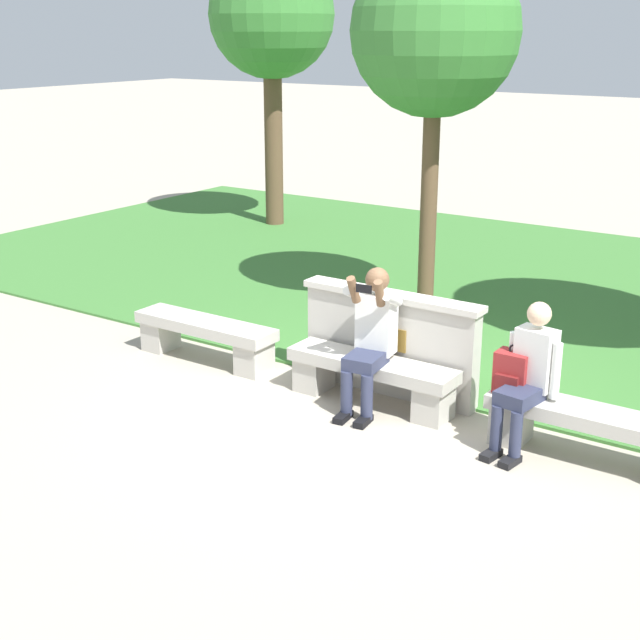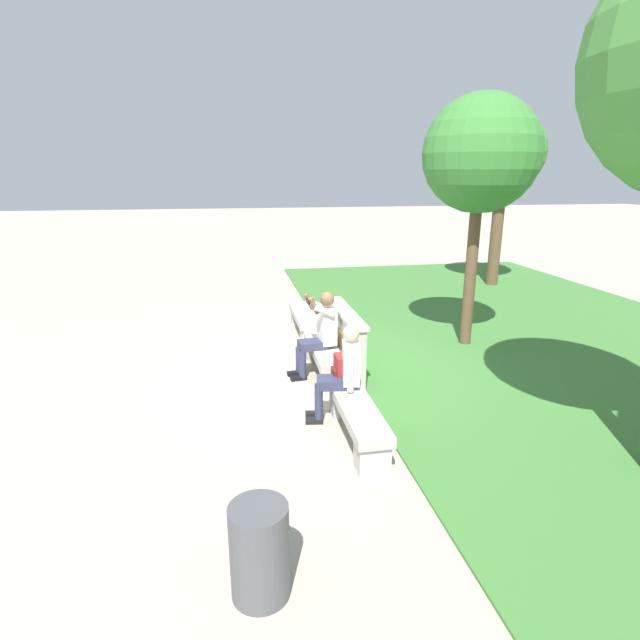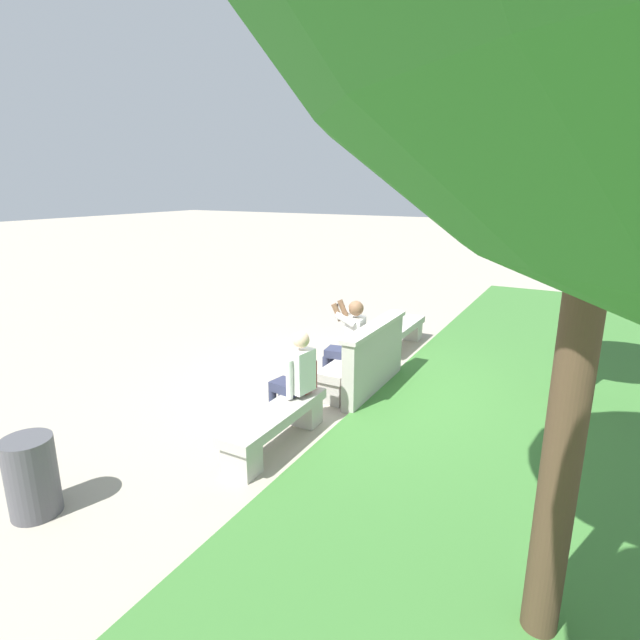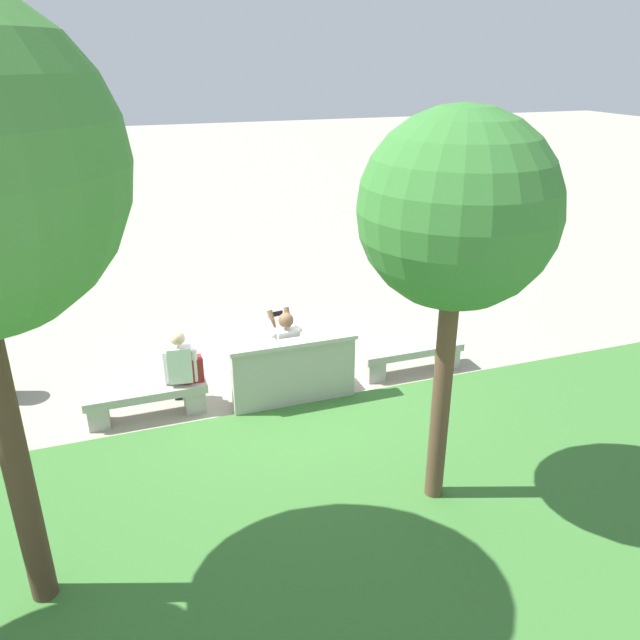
% 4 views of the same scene
% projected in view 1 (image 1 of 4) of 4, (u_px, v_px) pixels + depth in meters
% --- Properties ---
extents(ground_plane, '(80.00, 80.00, 0.00)m').
position_uv_depth(ground_plane, '(371.00, 404.00, 8.40)').
color(ground_plane, '#A89E8C').
extents(grass_strip, '(17.76, 8.00, 0.03)m').
position_uv_depth(grass_strip, '(541.00, 293.00, 11.84)').
color(grass_strip, '#3D7533').
rests_on(grass_strip, ground).
extents(bench_main, '(1.66, 0.40, 0.45)m').
position_uv_depth(bench_main, '(205.00, 335.00, 9.40)').
color(bench_main, '#B7B2A8').
rests_on(bench_main, ground).
extents(bench_near, '(1.66, 0.40, 0.45)m').
position_uv_depth(bench_near, '(371.00, 375.00, 8.31)').
color(bench_near, '#B7B2A8').
rests_on(bench_near, ground).
extents(bench_mid, '(1.66, 0.40, 0.45)m').
position_uv_depth(bench_mid, '(588.00, 428.00, 7.22)').
color(bench_mid, '#B7B2A8').
rests_on(bench_mid, ground).
extents(backrest_wall_with_plaque, '(1.85, 0.24, 1.01)m').
position_uv_depth(backrest_wall_with_plaque, '(390.00, 342.00, 8.50)').
color(backrest_wall_with_plaque, '#B7B2A8').
rests_on(backrest_wall_with_plaque, ground).
extents(person_photographer, '(0.51, 0.75, 1.32)m').
position_uv_depth(person_photographer, '(371.00, 333.00, 8.09)').
color(person_photographer, black).
rests_on(person_photographer, ground).
extents(person_distant, '(0.48, 0.71, 1.26)m').
position_uv_depth(person_distant, '(528.00, 373.00, 7.32)').
color(person_distant, black).
rests_on(person_distant, ground).
extents(backpack, '(0.28, 0.24, 0.43)m').
position_uv_depth(backpack, '(512.00, 373.00, 7.44)').
color(backpack, maroon).
rests_on(backpack, bench_mid).
extents(tree_behind_wall, '(1.94, 1.94, 4.31)m').
position_uv_depth(tree_behind_wall, '(435.00, 33.00, 10.06)').
color(tree_behind_wall, brown).
rests_on(tree_behind_wall, ground).
extents(tree_right_background, '(2.12, 2.12, 4.64)m').
position_uv_depth(tree_right_background, '(272.00, 18.00, 14.87)').
color(tree_right_background, brown).
rests_on(tree_right_background, ground).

